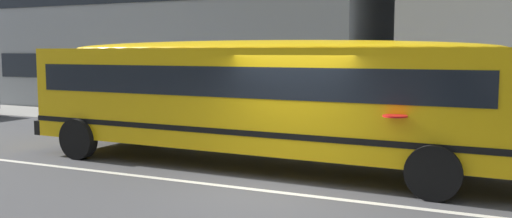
# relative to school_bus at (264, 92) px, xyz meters

# --- Properties ---
(ground_plane) EXTENTS (400.00, 400.00, 0.00)m
(ground_plane) POSITION_rel_school_bus_xyz_m (1.14, -1.96, -1.67)
(ground_plane) COLOR #424244
(sidewalk_far) EXTENTS (120.00, 3.00, 0.01)m
(sidewalk_far) POSITION_rel_school_bus_xyz_m (1.14, 6.08, -1.67)
(sidewalk_far) COLOR gray
(sidewalk_far) RESTS_ON ground_plane
(lane_centreline) EXTENTS (110.00, 0.16, 0.01)m
(lane_centreline) POSITION_rel_school_bus_xyz_m (1.14, -1.96, -1.67)
(lane_centreline) COLOR silver
(lane_centreline) RESTS_ON ground_plane
(school_bus) EXTENTS (12.65, 3.21, 2.81)m
(school_bus) POSITION_rel_school_bus_xyz_m (0.00, 0.00, 0.00)
(school_bus) COLOR yellow
(school_bus) RESTS_ON ground_plane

